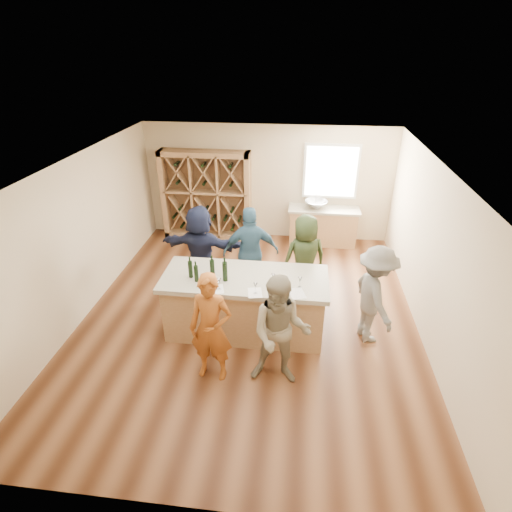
# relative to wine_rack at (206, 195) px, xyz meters

# --- Properties ---
(floor) EXTENTS (6.00, 7.00, 0.10)m
(floor) POSITION_rel_wine_rack_xyz_m (1.50, -3.27, -1.15)
(floor) COLOR brown
(floor) RESTS_ON ground
(ceiling) EXTENTS (6.00, 7.00, 0.10)m
(ceiling) POSITION_rel_wine_rack_xyz_m (1.50, -3.27, 1.75)
(ceiling) COLOR white
(ceiling) RESTS_ON ground
(wall_back) EXTENTS (6.00, 0.10, 2.80)m
(wall_back) POSITION_rel_wine_rack_xyz_m (1.50, 0.28, 0.30)
(wall_back) COLOR beige
(wall_back) RESTS_ON ground
(wall_front) EXTENTS (6.00, 0.10, 2.80)m
(wall_front) POSITION_rel_wine_rack_xyz_m (1.50, -6.82, 0.30)
(wall_front) COLOR beige
(wall_front) RESTS_ON ground
(wall_left) EXTENTS (0.10, 7.00, 2.80)m
(wall_left) POSITION_rel_wine_rack_xyz_m (-1.55, -3.27, 0.30)
(wall_left) COLOR beige
(wall_left) RESTS_ON ground
(wall_right) EXTENTS (0.10, 7.00, 2.80)m
(wall_right) POSITION_rel_wine_rack_xyz_m (4.55, -3.27, 0.30)
(wall_right) COLOR beige
(wall_right) RESTS_ON ground
(window_frame) EXTENTS (1.30, 0.06, 1.30)m
(window_frame) POSITION_rel_wine_rack_xyz_m (3.00, 0.20, 0.65)
(window_frame) COLOR white
(window_frame) RESTS_ON wall_back
(window_pane) EXTENTS (1.18, 0.01, 1.18)m
(window_pane) POSITION_rel_wine_rack_xyz_m (3.00, 0.17, 0.65)
(window_pane) COLOR white
(window_pane) RESTS_ON wall_back
(wine_rack) EXTENTS (2.20, 0.45, 2.20)m
(wine_rack) POSITION_rel_wine_rack_xyz_m (0.00, 0.00, 0.00)
(wine_rack) COLOR #A77B4F
(wine_rack) RESTS_ON floor
(back_counter_base) EXTENTS (1.60, 0.58, 0.86)m
(back_counter_base) POSITION_rel_wine_rack_xyz_m (2.90, -0.07, -0.67)
(back_counter_base) COLOR #A77B4F
(back_counter_base) RESTS_ON floor
(back_counter_top) EXTENTS (1.70, 0.62, 0.06)m
(back_counter_top) POSITION_rel_wine_rack_xyz_m (2.90, -0.07, -0.21)
(back_counter_top) COLOR #A89F8A
(back_counter_top) RESTS_ON back_counter_base
(sink) EXTENTS (0.54, 0.54, 0.19)m
(sink) POSITION_rel_wine_rack_xyz_m (2.70, -0.07, -0.09)
(sink) COLOR silver
(sink) RESTS_ON back_counter_top
(faucet) EXTENTS (0.02, 0.02, 0.30)m
(faucet) POSITION_rel_wine_rack_xyz_m (2.70, 0.11, -0.03)
(faucet) COLOR silver
(faucet) RESTS_ON back_counter_top
(tasting_counter_base) EXTENTS (2.60, 1.00, 1.00)m
(tasting_counter_base) POSITION_rel_wine_rack_xyz_m (1.49, -3.67, -0.60)
(tasting_counter_base) COLOR #A77B4F
(tasting_counter_base) RESTS_ON floor
(tasting_counter_top) EXTENTS (2.72, 1.12, 0.08)m
(tasting_counter_top) POSITION_rel_wine_rack_xyz_m (1.49, -3.67, -0.06)
(tasting_counter_top) COLOR #A89F8A
(tasting_counter_top) RESTS_ON tasting_counter_base
(wine_bottle_a) EXTENTS (0.09, 0.09, 0.29)m
(wine_bottle_a) POSITION_rel_wine_rack_xyz_m (0.62, -3.78, 0.13)
(wine_bottle_a) COLOR black
(wine_bottle_a) RESTS_ON tasting_counter_top
(wine_bottle_b) EXTENTS (0.09, 0.09, 0.28)m
(wine_bottle_b) POSITION_rel_wine_rack_xyz_m (0.74, -3.89, 0.12)
(wine_bottle_b) COLOR black
(wine_bottle_b) RESTS_ON tasting_counter_top
(wine_bottle_c) EXTENTS (0.10, 0.10, 0.31)m
(wine_bottle_c) POSITION_rel_wine_rack_xyz_m (0.97, -3.74, 0.14)
(wine_bottle_c) COLOR black
(wine_bottle_c) RESTS_ON tasting_counter_top
(wine_bottle_e) EXTENTS (0.09, 0.09, 0.33)m
(wine_bottle_e) POSITION_rel_wine_rack_xyz_m (1.19, -3.82, 0.15)
(wine_bottle_e) COLOR black
(wine_bottle_e) RESTS_ON tasting_counter_top
(wine_glass_a) EXTENTS (0.08, 0.08, 0.19)m
(wine_glass_a) POSITION_rel_wine_rack_xyz_m (1.15, -4.08, 0.08)
(wine_glass_a) COLOR white
(wine_glass_a) RESTS_ON tasting_counter_top
(wine_glass_b) EXTENTS (0.08, 0.08, 0.18)m
(wine_glass_b) POSITION_rel_wine_rack_xyz_m (1.72, -4.13, 0.07)
(wine_glass_b) COLOR white
(wine_glass_b) RESTS_ON tasting_counter_top
(wine_glass_d) EXTENTS (0.08, 0.08, 0.17)m
(wine_glass_d) POSITION_rel_wine_rack_xyz_m (1.96, -3.83, 0.06)
(wine_glass_d) COLOR white
(wine_glass_d) RESTS_ON tasting_counter_top
(wine_glass_e) EXTENTS (0.07, 0.07, 0.18)m
(wine_glass_e) POSITION_rel_wine_rack_xyz_m (2.38, -3.89, 0.07)
(wine_glass_e) COLOR white
(wine_glass_e) RESTS_ON tasting_counter_top
(tasting_menu_a) EXTENTS (0.26, 0.31, 0.00)m
(tasting_menu_a) POSITION_rel_wine_rack_xyz_m (1.11, -4.09, -0.02)
(tasting_menu_a) COLOR white
(tasting_menu_a) RESTS_ON tasting_counter_top
(tasting_menu_b) EXTENTS (0.26, 0.32, 0.00)m
(tasting_menu_b) POSITION_rel_wine_rack_xyz_m (1.71, -4.12, -0.02)
(tasting_menu_b) COLOR white
(tasting_menu_b) RESTS_ON tasting_counter_top
(tasting_menu_c) EXTENTS (0.30, 0.36, 0.00)m
(tasting_menu_c) POSITION_rel_wine_rack_xyz_m (2.35, -4.06, -0.02)
(tasting_menu_c) COLOR white
(tasting_menu_c) RESTS_ON tasting_counter_top
(person_near_left) EXTENTS (0.67, 0.51, 1.74)m
(person_near_left) POSITION_rel_wine_rack_xyz_m (1.15, -4.78, -0.23)
(person_near_left) COLOR #994C19
(person_near_left) RESTS_ON floor
(person_near_right) EXTENTS (0.86, 0.48, 1.77)m
(person_near_right) POSITION_rel_wine_rack_xyz_m (2.15, -4.77, -0.22)
(person_near_right) COLOR gray
(person_near_right) RESTS_ON floor
(person_server) EXTENTS (0.81, 1.21, 1.72)m
(person_server) POSITION_rel_wine_rack_xyz_m (3.59, -3.64, -0.24)
(person_server) COLOR slate
(person_server) RESTS_ON floor
(person_far_mid) EXTENTS (1.15, 0.74, 1.82)m
(person_far_mid) POSITION_rel_wine_rack_xyz_m (1.43, -2.50, -0.19)
(person_far_mid) COLOR #335972
(person_far_mid) RESTS_ON floor
(person_far_right) EXTENTS (0.98, 0.80, 1.72)m
(person_far_right) POSITION_rel_wine_rack_xyz_m (2.46, -2.52, -0.24)
(person_far_right) COLOR #263319
(person_far_right) RESTS_ON floor
(person_far_left) EXTENTS (1.70, 0.70, 1.79)m
(person_far_left) POSITION_rel_wine_rack_xyz_m (0.44, -2.47, -0.20)
(person_far_left) COLOR #191E38
(person_far_left) RESTS_ON floor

